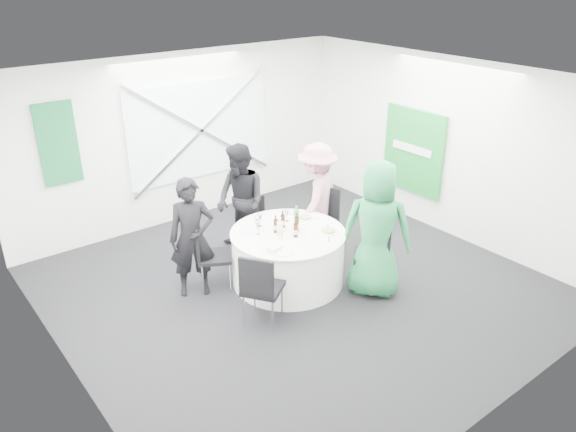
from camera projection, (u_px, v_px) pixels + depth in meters
floor at (297, 287)px, 7.69m from camera, size 6.00×6.00×0.00m
ceiling at (299, 81)px, 6.52m from camera, size 6.00×6.00×0.00m
wall_back at (183, 138)px, 9.25m from camera, size 6.00×0.00×6.00m
wall_front at (511, 294)px, 4.96m from camera, size 6.00×0.00×6.00m
wall_left at (57, 265)px, 5.42m from camera, size 0.00×6.00×6.00m
wall_right at (446, 148)px, 8.78m from camera, size 0.00×6.00×6.00m
window_panel at (200, 130)px, 9.35m from camera, size 2.60×0.03×1.60m
window_brace_a at (201, 130)px, 9.32m from camera, size 2.63×0.05×1.84m
window_brace_b at (201, 130)px, 9.32m from camera, size 2.63×0.05×1.84m
green_banner at (58, 144)px, 7.97m from camera, size 0.55×0.04×1.20m
green_sign at (413, 151)px, 9.26m from camera, size 0.05×1.20×1.40m
banquet_table at (288, 257)px, 7.67m from camera, size 1.56×1.56×0.76m
chair_back at (256, 221)px, 8.49m from camera, size 0.45×0.45×0.83m
chair_back_left at (208, 251)px, 7.45m from camera, size 0.60×0.60×0.97m
chair_back_right at (323, 215)px, 8.43m from camera, size 0.60×0.59×1.00m
chair_front_right at (378, 250)px, 7.43m from camera, size 0.63×0.64×0.99m
chair_front_left at (260, 285)px, 6.64m from camera, size 0.63×0.62×0.99m
person_man_back_left at (192, 238)px, 7.25m from camera, size 0.70×0.61×1.62m
person_man_back at (241, 201)px, 8.25m from camera, size 0.47×0.84×1.70m
person_woman_pink at (317, 197)px, 8.43m from camera, size 1.19×0.97×1.67m
person_woman_green at (377, 230)px, 7.21m from camera, size 1.03×1.07×1.85m
plate_back at (263, 217)px, 7.92m from camera, size 0.24×0.24×0.01m
plate_back_left at (249, 231)px, 7.52m from camera, size 0.26×0.26×0.01m
plate_back_right at (305, 218)px, 7.90m from camera, size 0.25×0.25×0.04m
plate_front_right at (329, 231)px, 7.51m from camera, size 0.27×0.27×0.04m
plate_front_left at (282, 252)px, 7.00m from camera, size 0.28×0.28×0.01m
napkin at (274, 248)px, 7.02m from camera, size 0.20×0.16×0.05m
beer_bottle_a at (276, 226)px, 7.47m from camera, size 0.06×0.06×0.25m
beer_bottle_b at (283, 221)px, 7.62m from camera, size 0.06×0.06×0.24m
beer_bottle_c at (297, 225)px, 7.49m from camera, size 0.06×0.06×0.27m
beer_bottle_d at (296, 230)px, 7.35m from camera, size 0.06×0.06×0.25m
green_water_bottle at (296, 219)px, 7.57m from camera, size 0.08×0.08×0.33m
clear_water_bottle at (280, 230)px, 7.30m from camera, size 0.08×0.08×0.30m
wine_glass_a at (257, 221)px, 7.54m from camera, size 0.07×0.07×0.17m
wine_glass_b at (287, 213)px, 7.78m from camera, size 0.07×0.07×0.17m
wine_glass_c at (257, 225)px, 7.42m from camera, size 0.07×0.07×0.17m
wine_glass_d at (260, 218)px, 7.63m from camera, size 0.07×0.07×0.17m
fork_a at (266, 250)px, 7.06m from camera, size 0.11×0.13×0.01m
knife_a at (289, 253)px, 6.99m from camera, size 0.10×0.13×0.01m
fork_b at (329, 240)px, 7.31m from camera, size 0.11×0.12×0.01m
knife_b at (328, 226)px, 7.67m from camera, size 0.10×0.13×0.01m
fork_c at (313, 218)px, 7.92m from camera, size 0.09×0.14×0.01m
knife_c at (293, 214)px, 8.03m from camera, size 0.08×0.14×0.01m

